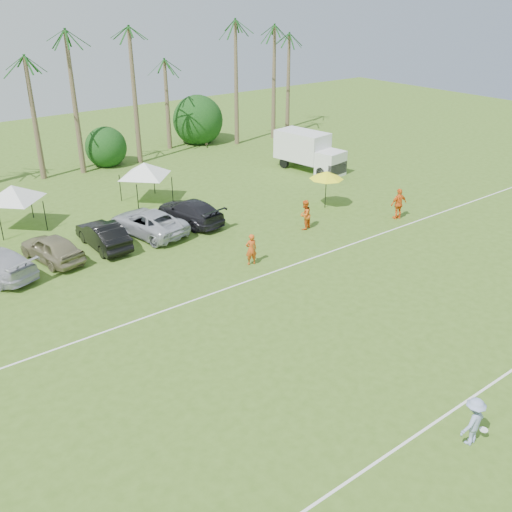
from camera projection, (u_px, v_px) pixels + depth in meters
ground at (453, 486)px, 16.70m from camera, size 120.00×120.00×0.00m
field_lines at (279, 358)px, 22.44m from camera, size 80.00×12.10×0.01m
palm_tree_5 at (12, 63)px, 40.40m from camera, size 2.40×2.40×9.90m
palm_tree_6 at (65, 47)px, 42.23m from camera, size 2.40×2.40×10.90m
palm_tree_7 at (114, 33)px, 44.07m from camera, size 2.40×2.40×11.90m
palm_tree_8 at (173, 63)px, 47.92m from camera, size 2.40×2.40×8.90m
palm_tree_9 at (222, 48)px, 50.30m from camera, size 2.40×2.40×9.90m
palm_tree_10 at (266, 35)px, 52.68m from camera, size 2.40×2.40×10.90m
palm_tree_11 at (299, 24)px, 54.52m from camera, size 2.40×2.40×11.90m
bush_tree_2 at (97, 140)px, 47.22m from camera, size 4.00×4.00×4.00m
bush_tree_3 at (200, 124)px, 52.72m from camera, size 4.00×4.00×4.00m
sideline_player_a at (251, 249)px, 29.74m from camera, size 0.71×0.55×1.71m
sideline_player_b at (305, 215)px, 34.11m from camera, size 1.07×0.96×1.81m
sideline_player_c at (399, 204)px, 35.62m from camera, size 1.23×0.70×1.97m
box_truck at (309, 150)px, 44.94m from camera, size 3.03×6.01×2.96m
canopy_tent_left at (11, 185)px, 33.38m from camera, size 3.95×3.95×3.20m
canopy_tent_right at (144, 163)px, 37.61m from camera, size 3.98×3.98×3.23m
market_umbrella at (327, 175)px, 36.88m from camera, size 2.24×2.24×2.49m
frisbee_player at (473, 421)px, 17.95m from camera, size 1.12×0.67×1.71m
parked_car_4 at (52, 248)px, 30.18m from camera, size 2.54×4.55×1.46m
parked_car_5 at (103, 235)px, 31.77m from camera, size 1.59×4.45×1.46m
parked_car_6 at (148, 222)px, 33.50m from camera, size 3.44×5.64×1.46m
parked_car_7 at (190, 211)px, 35.13m from camera, size 2.67×5.26×1.46m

